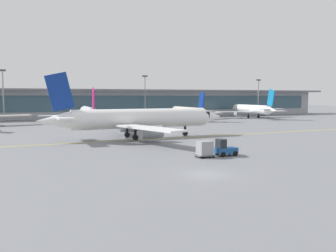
{
  "coord_description": "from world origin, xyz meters",
  "views": [
    {
      "loc": [
        -14.79,
        -28.77,
        7.22
      ],
      "look_at": [
        3.08,
        17.71,
        3.0
      ],
      "focal_mm": 37.44,
      "sensor_mm": 36.0,
      "label": 1
    }
  ],
  "objects_px": {
    "gate_airplane_4": "(251,109)",
    "apron_light_mast_2": "(145,95)",
    "apron_light_mast_3": "(258,96)",
    "taxiing_regional_jet": "(139,119)",
    "cargo_dolly_lead": "(205,149)",
    "gate_airplane_3": "(187,111)",
    "apron_light_mast_1": "(3,93)",
    "baggage_tug": "(225,149)",
    "gate_airplane_2": "(89,112)"
  },
  "relations": [
    {
      "from": "gate_airplane_4",
      "to": "apron_light_mast_2",
      "type": "relative_size",
      "value": 2.03
    },
    {
      "from": "apron_light_mast_2",
      "to": "apron_light_mast_3",
      "type": "distance_m",
      "value": 43.58
    },
    {
      "from": "taxiing_regional_jet",
      "to": "apron_light_mast_2",
      "type": "relative_size",
      "value": 2.35
    },
    {
      "from": "apron_light_mast_2",
      "to": "apron_light_mast_3",
      "type": "height_order",
      "value": "apron_light_mast_2"
    },
    {
      "from": "gate_airplane_4",
      "to": "apron_light_mast_3",
      "type": "xyz_separation_m",
      "value": [
        9.71,
        9.99,
        4.6
      ]
    },
    {
      "from": "cargo_dolly_lead",
      "to": "apron_light_mast_2",
      "type": "distance_m",
      "value": 78.05
    },
    {
      "from": "gate_airplane_3",
      "to": "cargo_dolly_lead",
      "type": "xyz_separation_m",
      "value": [
        -25.52,
        -62.18,
        -1.52
      ]
    },
    {
      "from": "apron_light_mast_1",
      "to": "apron_light_mast_3",
      "type": "relative_size",
      "value": 1.09
    },
    {
      "from": "taxiing_regional_jet",
      "to": "cargo_dolly_lead",
      "type": "height_order",
      "value": "taxiing_regional_jet"
    },
    {
      "from": "baggage_tug",
      "to": "apron_light_mast_1",
      "type": "distance_m",
      "value": 78.94
    },
    {
      "from": "baggage_tug",
      "to": "apron_light_mast_3",
      "type": "height_order",
      "value": "apron_light_mast_3"
    },
    {
      "from": "gate_airplane_3",
      "to": "cargo_dolly_lead",
      "type": "height_order",
      "value": "gate_airplane_3"
    },
    {
      "from": "gate_airplane_2",
      "to": "baggage_tug",
      "type": "height_order",
      "value": "gate_airplane_2"
    },
    {
      "from": "gate_airplane_2",
      "to": "apron_light_mast_2",
      "type": "distance_m",
      "value": 26.74
    },
    {
      "from": "baggage_tug",
      "to": "apron_light_mast_3",
      "type": "bearing_deg",
      "value": 50.4
    },
    {
      "from": "gate_airplane_4",
      "to": "cargo_dolly_lead",
      "type": "distance_m",
      "value": 80.97
    },
    {
      "from": "gate_airplane_3",
      "to": "cargo_dolly_lead",
      "type": "distance_m",
      "value": 67.23
    },
    {
      "from": "apron_light_mast_3",
      "to": "baggage_tug",
      "type": "bearing_deg",
      "value": -127.81
    },
    {
      "from": "taxiing_regional_jet",
      "to": "baggage_tug",
      "type": "xyz_separation_m",
      "value": [
        4.55,
        -21.11,
        -2.43
      ]
    },
    {
      "from": "gate_airplane_2",
      "to": "cargo_dolly_lead",
      "type": "bearing_deg",
      "value": -173.36
    },
    {
      "from": "apron_light_mast_2",
      "to": "baggage_tug",
      "type": "bearing_deg",
      "value": -100.1
    },
    {
      "from": "gate_airplane_3",
      "to": "gate_airplane_4",
      "type": "relative_size",
      "value": 0.9
    },
    {
      "from": "gate_airplane_3",
      "to": "apron_light_mast_1",
      "type": "height_order",
      "value": "apron_light_mast_1"
    },
    {
      "from": "gate_airplane_4",
      "to": "baggage_tug",
      "type": "bearing_deg",
      "value": 147.41
    },
    {
      "from": "gate_airplane_4",
      "to": "baggage_tug",
      "type": "xyz_separation_m",
      "value": [
        -47.32,
        -63.5,
        -1.97
      ]
    },
    {
      "from": "apron_light_mast_3",
      "to": "gate_airplane_3",
      "type": "bearing_deg",
      "value": -161.62
    },
    {
      "from": "apron_light_mast_1",
      "to": "gate_airplane_2",
      "type": "bearing_deg",
      "value": -29.99
    },
    {
      "from": "baggage_tug",
      "to": "cargo_dolly_lead",
      "type": "distance_m",
      "value": 2.78
    },
    {
      "from": "cargo_dolly_lead",
      "to": "apron_light_mast_2",
      "type": "bearing_deg",
      "value": 76.12
    },
    {
      "from": "gate_airplane_2",
      "to": "cargo_dolly_lead",
      "type": "distance_m",
      "value": 60.49
    },
    {
      "from": "cargo_dolly_lead",
      "to": "apron_light_mast_3",
      "type": "xyz_separation_m",
      "value": [
        59.8,
        73.57,
        6.41
      ]
    },
    {
      "from": "gate_airplane_2",
      "to": "gate_airplane_4",
      "type": "height_order",
      "value": "gate_airplane_4"
    },
    {
      "from": "taxiing_regional_jet",
      "to": "apron_light_mast_1",
      "type": "relative_size",
      "value": 2.26
    },
    {
      "from": "gate_airplane_3",
      "to": "apron_light_mast_1",
      "type": "relative_size",
      "value": 1.75
    },
    {
      "from": "gate_airplane_2",
      "to": "taxiing_regional_jet",
      "type": "relative_size",
      "value": 0.85
    },
    {
      "from": "baggage_tug",
      "to": "apron_light_mast_2",
      "type": "bearing_deg",
      "value": 78.12
    },
    {
      "from": "apron_light_mast_3",
      "to": "apron_light_mast_1",
      "type": "bearing_deg",
      "value": -179.59
    },
    {
      "from": "taxiing_regional_jet",
      "to": "apron_light_mast_2",
      "type": "distance_m",
      "value": 57.91
    },
    {
      "from": "gate_airplane_2",
      "to": "gate_airplane_3",
      "type": "bearing_deg",
      "value": -84.25
    },
    {
      "from": "cargo_dolly_lead",
      "to": "apron_light_mast_1",
      "type": "xyz_separation_m",
      "value": [
        -26.71,
        72.96,
        7.04
      ]
    },
    {
      "from": "apron_light_mast_1",
      "to": "baggage_tug",
      "type": "bearing_deg",
      "value": -67.97
    },
    {
      "from": "gate_airplane_4",
      "to": "apron_light_mast_1",
      "type": "height_order",
      "value": "apron_light_mast_1"
    },
    {
      "from": "cargo_dolly_lead",
      "to": "apron_light_mast_2",
      "type": "xyz_separation_m",
      "value": [
        16.3,
        76.04,
        6.75
      ]
    },
    {
      "from": "cargo_dolly_lead",
      "to": "apron_light_mast_1",
      "type": "height_order",
      "value": "apron_light_mast_1"
    },
    {
      "from": "cargo_dolly_lead",
      "to": "baggage_tug",
      "type": "bearing_deg",
      "value": -0.0
    },
    {
      "from": "baggage_tug",
      "to": "gate_airplane_4",
      "type": "bearing_deg",
      "value": 51.52
    },
    {
      "from": "gate_airplane_4",
      "to": "apron_light_mast_1",
      "type": "xyz_separation_m",
      "value": [
        -76.81,
        9.38,
        5.23
      ]
    },
    {
      "from": "gate_airplane_3",
      "to": "baggage_tug",
      "type": "bearing_deg",
      "value": 160.24
    },
    {
      "from": "cargo_dolly_lead",
      "to": "gate_airplane_4",
      "type": "bearing_deg",
      "value": 49.98
    },
    {
      "from": "gate_airplane_3",
      "to": "taxiing_regional_jet",
      "type": "xyz_separation_m",
      "value": [
        -27.29,
        -40.98,
        0.74
      ]
    }
  ]
}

